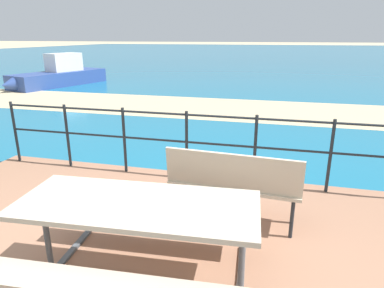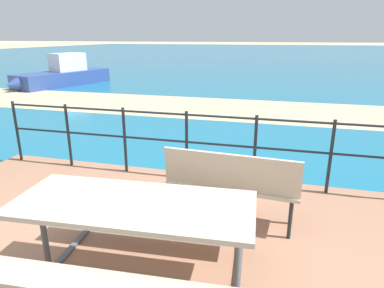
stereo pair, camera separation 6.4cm
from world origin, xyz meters
name	(u,v)px [view 1 (the left image)]	position (x,y,z in m)	size (l,w,h in m)	color
sea_water	(270,54)	(0.00, 40.00, 0.01)	(90.00, 90.00, 0.01)	#196B8E
beach_strip	(234,109)	(0.00, 7.81, 0.01)	(54.00, 3.21, 0.01)	tan
picnic_table	(138,222)	(0.23, 0.06, 0.68)	(1.98, 1.53, 0.79)	tan
park_bench	(233,180)	(0.83, 1.25, 0.60)	(1.47, 0.52, 0.88)	#BCAD93
railing_fence	(187,137)	(0.00, 2.40, 0.69)	(5.94, 0.04, 1.01)	#1E2328
boat_near	(59,75)	(-8.08, 10.96, 0.44)	(2.49, 4.83, 1.36)	#2D478C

